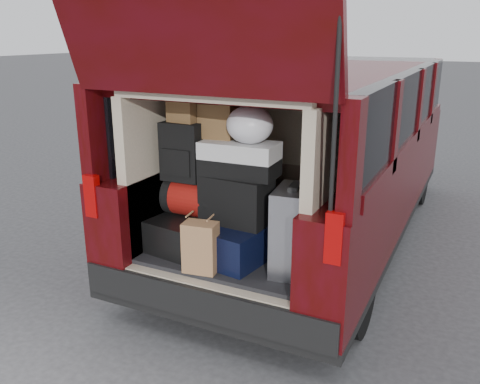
% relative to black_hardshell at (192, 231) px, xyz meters
% --- Properties ---
extents(ground, '(80.00, 80.00, 0.00)m').
position_rel_black_hardshell_xyz_m(ground, '(0.36, -0.15, -0.67)').
color(ground, '#363639').
rests_on(ground, ground).
extents(minivan, '(1.90, 5.35, 2.77)m').
position_rel_black_hardshell_xyz_m(minivan, '(0.36, 1.70, 0.24)').
color(minivan, black).
rests_on(minivan, ground).
extents(load_floor, '(1.24, 1.05, 0.55)m').
position_rel_black_hardshell_xyz_m(load_floor, '(0.36, 0.12, -0.40)').
color(load_floor, black).
rests_on(load_floor, ground).
extents(black_hardshell, '(0.52, 0.66, 0.24)m').
position_rel_black_hardshell_xyz_m(black_hardshell, '(0.00, 0.00, 0.00)').
color(black_hardshell, black).
rests_on(black_hardshell, load_floor).
extents(navy_hardshell, '(0.57, 0.66, 0.26)m').
position_rel_black_hardshell_xyz_m(navy_hardshell, '(0.38, -0.02, 0.01)').
color(navy_hardshell, black).
rests_on(navy_hardshell, load_floor).
extents(silver_roller, '(0.29, 0.42, 0.58)m').
position_rel_black_hardshell_xyz_m(silver_roller, '(0.83, -0.06, 0.17)').
color(silver_roller, white).
rests_on(silver_roller, load_floor).
extents(kraft_bag, '(0.24, 0.17, 0.35)m').
position_rel_black_hardshell_xyz_m(kraft_bag, '(0.27, -0.34, 0.05)').
color(kraft_bag, '#AB774D').
rests_on(kraft_bag, load_floor).
extents(red_duffel, '(0.44, 0.29, 0.28)m').
position_rel_black_hardshell_xyz_m(red_duffel, '(0.02, 0.02, 0.26)').
color(red_duffel, '#990F0D').
rests_on(red_duffel, black_hardshell).
extents(black_soft_case, '(0.49, 0.31, 0.34)m').
position_rel_black_hardshell_xyz_m(black_soft_case, '(0.37, 0.01, 0.31)').
color(black_soft_case, black).
rests_on(black_soft_case, navy_hardshell).
extents(backpack, '(0.30, 0.19, 0.42)m').
position_rel_black_hardshell_xyz_m(backpack, '(-0.04, -0.02, 0.62)').
color(backpack, black).
rests_on(backpack, red_duffel).
extents(twotone_duffel, '(0.54, 0.29, 0.24)m').
position_rel_black_hardshell_xyz_m(twotone_duffel, '(0.39, 0.03, 0.59)').
color(twotone_duffel, silver).
rests_on(twotone_duffel, black_soft_case).
extents(grocery_sack_lower, '(0.22, 0.18, 0.19)m').
position_rel_black_hardshell_xyz_m(grocery_sack_lower, '(-0.04, 0.01, 0.92)').
color(grocery_sack_lower, brown).
rests_on(grocery_sack_lower, backpack).
extents(grocery_sack_upper, '(0.26, 0.22, 0.24)m').
position_rel_black_hardshell_xyz_m(grocery_sack_upper, '(0.19, 0.10, 0.84)').
color(grocery_sack_upper, brown).
rests_on(grocery_sack_upper, twotone_duffel).
extents(plastic_bag_center, '(0.36, 0.34, 0.26)m').
position_rel_black_hardshell_xyz_m(plastic_bag_center, '(0.47, 0.01, 0.84)').
color(plastic_bag_center, white).
rests_on(plastic_bag_center, twotone_duffel).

